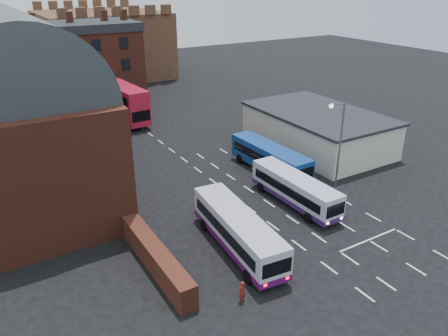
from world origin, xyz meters
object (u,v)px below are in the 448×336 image
bus_blue (270,157)px  bus_white_inbound (295,188)px  pedestrian_red (242,291)px  bus_white_outbound (238,229)px  pedestrian_beige (255,274)px  street_lamp (338,140)px  bus_red_double (121,101)px

bus_blue → bus_white_inbound: bearing=69.6°
pedestrian_red → bus_white_outbound: bearing=-134.3°
bus_white_inbound → bus_blue: size_ratio=0.93×
bus_white_outbound → bus_white_inbound: (8.00, 3.23, -0.14)m
bus_white_inbound → pedestrian_beige: size_ratio=6.36×
street_lamp → pedestrian_red: 17.81m
bus_white_inbound → pedestrian_red: bus_white_inbound is taller
bus_white_outbound → pedestrian_red: (-2.83, -4.85, -0.97)m
bus_blue → bus_red_double: (-6.91, 24.83, 1.00)m
pedestrian_red → bus_red_double: bearing=-112.8°
street_lamp → pedestrian_red: (-15.29, -7.99, -4.44)m
bus_blue → street_lamp: bearing=106.9°
bus_red_double → pedestrian_beige: 38.85m
pedestrian_red → pedestrian_beige: bearing=-164.9°
street_lamp → bus_blue: bearing=109.1°
bus_white_outbound → bus_white_inbound: bearing=27.4°
street_lamp → bus_white_outbound: bearing=-165.9°
bus_red_double → bus_white_inbound: bearing=94.3°
bus_white_outbound → pedestrian_red: bearing=-114.9°
pedestrian_red → pedestrian_beige: pedestrian_beige is taller
bus_white_outbound → pedestrian_beige: bus_white_outbound is taller
bus_white_outbound → bus_blue: bearing=49.3°
bus_red_double → street_lamp: 32.91m
street_lamp → pedestrian_red: street_lamp is taller
bus_blue → pedestrian_beige: bus_blue is taller
bus_white_outbound → bus_red_double: bus_red_double is taller
bus_blue → pedestrian_red: size_ratio=7.05×
pedestrian_red → pedestrian_beige: (1.66, 0.93, 0.03)m
bus_red_double → pedestrian_red: (-6.08, -39.48, -1.92)m
bus_white_inbound → pedestrian_red: (-10.82, -8.08, -0.82)m
bus_white_outbound → pedestrian_beige: size_ratio=7.05×
street_lamp → pedestrian_beige: 15.97m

